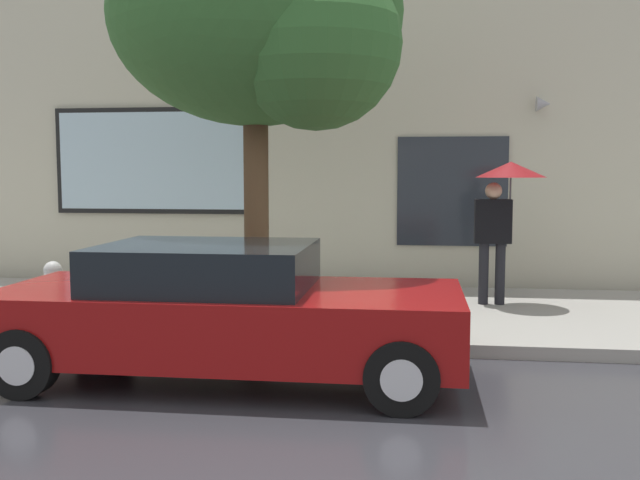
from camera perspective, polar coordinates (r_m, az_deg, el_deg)
name	(u,v)px	position (r m, az deg, el deg)	size (l,w,h in m)	color
ground_plane	(310,379)	(7.22, -0.82, -10.90)	(60.00, 60.00, 0.00)	#333338
sidewalk	(341,313)	(10.10, 1.68, -5.74)	(20.00, 4.00, 0.15)	gray
building_facade	(355,85)	(12.48, 2.78, 12.11)	(20.00, 0.67, 7.00)	beige
parked_car	(225,311)	(7.16, -7.47, -5.61)	(4.48, 1.93, 1.32)	maroon
fire_hydrant	(53,290)	(10.00, -20.27, -3.69)	(0.30, 0.44, 0.73)	white
pedestrian_with_umbrella	(504,193)	(10.45, 14.33, 3.64)	(0.97, 0.97, 2.02)	black
street_tree	(267,21)	(8.96, -4.22, 16.83)	(3.56, 3.02, 5.10)	#4C3823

